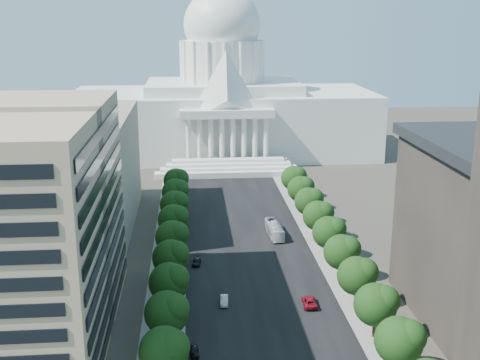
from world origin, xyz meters
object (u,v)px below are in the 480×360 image
object	(u,v)px
car_red	(309,302)
car_dark_a	(194,351)
city_bus	(274,230)
car_silver	(224,301)
car_dark_b	(197,262)

from	to	relation	value
car_red	car_dark_a	bearing A→B (deg)	38.31
car_red	city_bus	distance (m)	38.54
car_dark_a	car_red	bearing A→B (deg)	30.40
car_silver	car_dark_b	world-z (taller)	car_silver
car_dark_b	car_red	bearing A→B (deg)	-37.70
car_dark_a	car_red	world-z (taller)	car_red
car_silver	car_red	world-z (taller)	car_red
car_silver	city_bus	xyz separation A→B (m)	(15.01, 36.44, 0.98)
city_bus	car_dark_b	bearing A→B (deg)	-143.58
car_dark_a	car_dark_b	distance (m)	37.49
car_red	car_silver	bearing A→B (deg)	-3.66
car_red	city_bus	xyz separation A→B (m)	(-1.47, 38.50, 0.92)
car_dark_a	car_red	size ratio (longest dim) A/B	0.67
car_dark_a	city_bus	bearing A→B (deg)	64.30
car_silver	car_red	size ratio (longest dim) A/B	0.78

